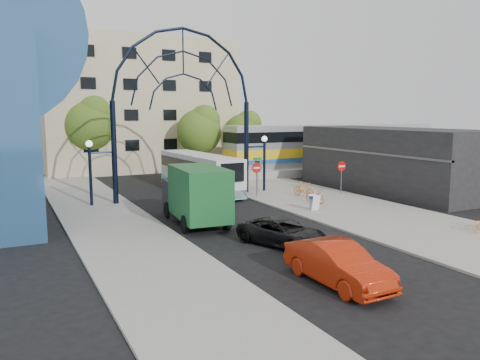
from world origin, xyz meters
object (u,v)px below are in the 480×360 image
do_not_enter_sign (342,169)px  city_bus (199,172)px  stop_sign (257,171)px  bike_near_b (304,189)px  train_car (336,144)px  bike_near_a (315,196)px  tree_north_b (90,123)px  tree_north_a (200,129)px  black_suv (283,232)px  gateway_arch (184,79)px  street_name_sign (257,168)px  green_truck (195,195)px  red_sedan (337,264)px  sandwich_board (314,200)px  tree_north_c (244,131)px

do_not_enter_sign → city_bus: (-8.94, 6.34, -0.42)m
stop_sign → bike_near_b: size_ratio=1.36×
stop_sign → do_not_enter_sign: size_ratio=1.01×
train_car → city_bus: (-17.94, -5.67, -1.34)m
do_not_enter_sign → bike_near_a: 4.56m
do_not_enter_sign → tree_north_b: size_ratio=0.31×
do_not_enter_sign → tree_north_a: bearing=107.0°
train_car → bike_near_b: bearing=-136.2°
black_suv → bike_near_a: (7.32, 7.47, -0.02)m
gateway_arch → street_name_sign: 8.38m
tree_north_b → city_bus: bearing=-66.4°
do_not_enter_sign → black_suv: (-11.17, -9.47, -1.35)m
stop_sign → green_truck: (-6.97, -5.38, -0.36)m
tree_north_b → red_sedan: tree_north_b is taller
red_sedan → bike_near_b: bearing=58.4°
gateway_arch → train_car: 22.27m
sandwich_board → red_sedan: (-6.73, -10.66, 0.03)m
tree_north_c → green_truck: 25.80m
black_suv → bike_near_b: size_ratio=2.43×
sandwich_board → tree_north_c: bearing=73.5°
sandwich_board → red_sedan: size_ratio=0.21×
do_not_enter_sign → street_name_sign: size_ratio=0.89×
train_car → black_suv: train_car is taller
tree_north_a → bike_near_b: tree_north_a is taller
tree_north_a → red_sedan: tree_north_a is taller
street_name_sign → green_truck: bearing=-140.9°
street_name_sign → red_sedan: size_ratio=0.60×
sandwich_board → city_bus: 10.98m
gateway_arch → do_not_enter_sign: gateway_arch is taller
tree_north_b → bike_near_b: 23.28m
bike_near_b → city_bus: bearing=116.3°
street_name_sign → black_suv: (-5.37, -12.07, -1.51)m
train_car → bike_near_a: size_ratio=13.83×
do_not_enter_sign → tree_north_c: bearing=86.4°
do_not_enter_sign → city_bus: bearing=144.7°
do_not_enter_sign → tree_north_c: (1.12, 17.93, 2.30)m
street_name_sign → red_sedan: street_name_sign is taller
street_name_sign → bike_near_a: bearing=-67.1°
green_truck → bike_near_b: green_truck is taller
tree_north_c → black_suv: bearing=-114.2°
sandwich_board → do_not_enter_sign: bearing=36.7°
street_name_sign → stop_sign: bearing=-123.6°
city_bus → bike_near_a: (5.09, -8.33, -0.96)m
do_not_enter_sign → street_name_sign: 6.36m
gateway_arch → tree_north_a: 13.98m
sandwich_board → bike_near_b: bearing=63.1°
stop_sign → do_not_enter_sign: (6.20, -2.00, -0.02)m
red_sedan → black_suv: bearing=78.8°
gateway_arch → green_truck: bearing=-106.4°
street_name_sign → tree_north_b: (-9.08, 17.33, 3.14)m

